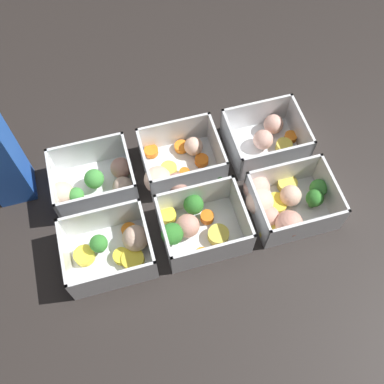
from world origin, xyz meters
name	(u,v)px	position (x,y,z in m)	size (l,w,h in m)	color
ground_plane	(192,198)	(0.00, 0.00, 0.00)	(4.00, 4.00, 0.00)	#282321
container_near_left	(115,248)	(-0.16, -0.07, 0.03)	(0.15, 0.12, 0.07)	white
container_near_center	(196,225)	(-0.01, -0.07, 0.03)	(0.15, 0.12, 0.07)	white
container_near_right	(282,203)	(0.15, -0.07, 0.03)	(0.16, 0.15, 0.07)	white
container_far_left	(95,182)	(-0.17, 0.07, 0.03)	(0.17, 0.12, 0.07)	white
container_far_center	(178,167)	(-0.01, 0.06, 0.03)	(0.16, 0.14, 0.07)	white
container_far_right	(268,138)	(0.18, 0.08, 0.02)	(0.15, 0.12, 0.07)	white
juice_carton	(0,161)	(-0.31, 0.11, 0.10)	(0.07, 0.07, 0.20)	blue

